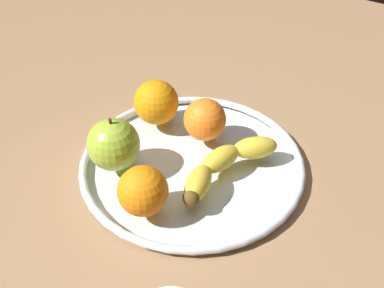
{
  "coord_description": "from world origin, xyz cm",
  "views": [
    {
      "loc": [
        43.9,
        28.4,
        49.3
      ],
      "look_at": [
        0.0,
        0.0,
        4.8
      ],
      "focal_mm": 43.69,
      "sensor_mm": 36.0,
      "label": 1
    }
  ],
  "objects_px": {
    "orange_front_left": "(205,120)",
    "fruit_bowl": "(192,163)",
    "banana": "(224,164)",
    "orange_back_left": "(140,190)",
    "apple": "(113,144)",
    "orange_center": "(156,102)"
  },
  "relations": [
    {
      "from": "orange_front_left",
      "to": "fruit_bowl",
      "type": "bearing_deg",
      "value": 12.72
    },
    {
      "from": "fruit_bowl",
      "to": "apple",
      "type": "distance_m",
      "value": 0.12
    },
    {
      "from": "orange_front_left",
      "to": "orange_back_left",
      "type": "distance_m",
      "value": 0.18
    },
    {
      "from": "fruit_bowl",
      "to": "orange_back_left",
      "type": "distance_m",
      "value": 0.13
    },
    {
      "from": "orange_back_left",
      "to": "banana",
      "type": "bearing_deg",
      "value": 153.48
    },
    {
      "from": "fruit_bowl",
      "to": "orange_center",
      "type": "height_order",
      "value": "orange_center"
    },
    {
      "from": "banana",
      "to": "orange_back_left",
      "type": "distance_m",
      "value": 0.13
    },
    {
      "from": "fruit_bowl",
      "to": "banana",
      "type": "relative_size",
      "value": 1.82
    },
    {
      "from": "apple",
      "to": "orange_center",
      "type": "bearing_deg",
      "value": -174.21
    },
    {
      "from": "apple",
      "to": "orange_front_left",
      "type": "relative_size",
      "value": 1.28
    },
    {
      "from": "fruit_bowl",
      "to": "banana",
      "type": "distance_m",
      "value": 0.06
    },
    {
      "from": "orange_front_left",
      "to": "orange_center",
      "type": "bearing_deg",
      "value": -85.39
    },
    {
      "from": "fruit_bowl",
      "to": "apple",
      "type": "relative_size",
      "value": 3.99
    },
    {
      "from": "fruit_bowl",
      "to": "banana",
      "type": "xyz_separation_m",
      "value": [
        -0.0,
        0.05,
        0.03
      ]
    },
    {
      "from": "orange_center",
      "to": "orange_back_left",
      "type": "relative_size",
      "value": 1.08
    },
    {
      "from": "banana",
      "to": "orange_center",
      "type": "relative_size",
      "value": 2.56
    },
    {
      "from": "banana",
      "to": "apple",
      "type": "xyz_separation_m",
      "value": [
        0.07,
        -0.14,
        0.02
      ]
    },
    {
      "from": "fruit_bowl",
      "to": "banana",
      "type": "height_order",
      "value": "banana"
    },
    {
      "from": "orange_front_left",
      "to": "banana",
      "type": "bearing_deg",
      "value": 50.05
    },
    {
      "from": "orange_center",
      "to": "orange_back_left",
      "type": "xyz_separation_m",
      "value": [
        0.17,
        0.1,
        -0.0
      ]
    },
    {
      "from": "banana",
      "to": "apple",
      "type": "relative_size",
      "value": 2.2
    },
    {
      "from": "banana",
      "to": "orange_front_left",
      "type": "xyz_separation_m",
      "value": [
        -0.06,
        -0.07,
        0.02
      ]
    }
  ]
}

